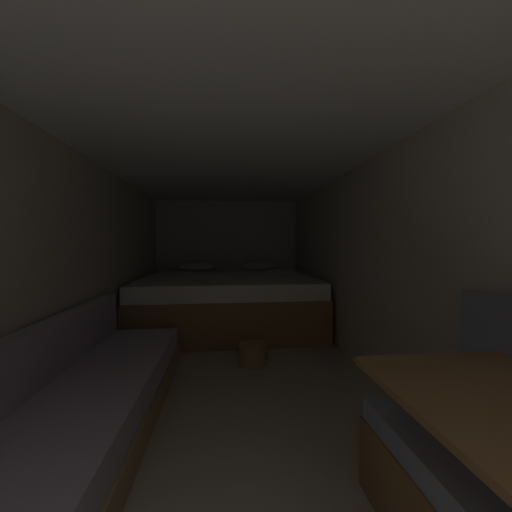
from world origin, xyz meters
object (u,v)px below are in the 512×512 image
Objects in this scene: bed at (228,300)px; wicker_basket at (253,354)px; sofa_left at (51,439)px; dinette_table at (510,426)px.

wicker_basket is at bearing -80.82° from bed.
wicker_basket is (0.23, -1.40, -0.27)m from bed.
sofa_left is 10.50× the size of wicker_basket.
sofa_left is 4.01× the size of dinette_table.
dinette_table is (1.75, -0.72, 0.42)m from sofa_left.
bed is at bearing 103.56° from dinette_table.
dinette_table is 2.62× the size of wicker_basket.
sofa_left is 1.75m from wicker_basket.
bed is 3.24× the size of dinette_table.
sofa_left is 1.93m from dinette_table.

